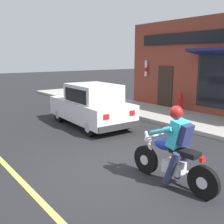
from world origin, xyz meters
name	(u,v)px	position (x,y,z in m)	size (l,w,h in m)	color
ground_plane	(114,171)	(0.00, 0.00, 0.00)	(80.00, 80.00, 0.00)	black
sidewalk_curb	(165,115)	(5.26, 3.00, 0.07)	(2.60, 22.00, 0.14)	#9E9B93
storefront_building	(223,68)	(6.79, 1.39, 2.11)	(1.25, 9.93, 4.20)	brown
motorcycle_with_rider	(173,153)	(0.54, -1.21, 0.68)	(0.56, 2.02, 1.62)	black
car_hatchback	(91,106)	(1.86, 3.68, 0.77)	(1.85, 3.87, 1.57)	black
fire_hydrant	(180,101)	(6.15, 2.93, 0.57)	(0.36, 0.24, 0.88)	red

